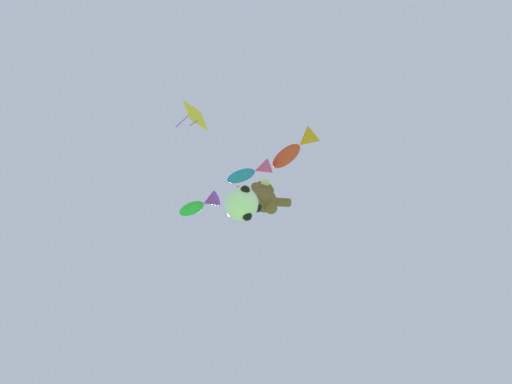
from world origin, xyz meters
The scene contains 6 objects.
teddy_bear_kite centered at (0.53, 3.84, 11.90)m, with size 1.95×0.86×1.98m.
soccer_ball_kite centered at (-0.18, 3.67, 10.43)m, with size 1.11×1.11×1.03m.
fish_kite_crimson centered at (1.54, 2.42, 14.29)m, with size 1.71×2.06×0.76m.
fish_kite_cobalt centered at (0.08, 3.71, 13.96)m, with size 1.77×1.47×0.61m.
fish_kite_emerald centered at (-1.59, 5.77, 14.45)m, with size 1.73×1.55×0.66m.
diamond_kite centered at (-2.56, 2.28, 14.60)m, with size 1.19×0.93×3.34m.
Camera 1 is at (-0.73, -0.09, 1.25)m, focal length 24.00 mm.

